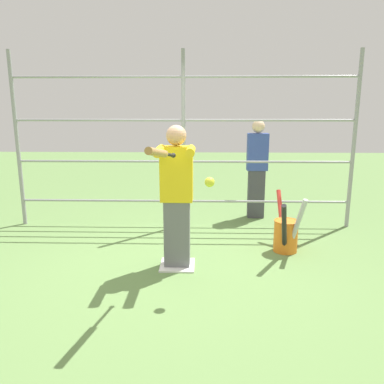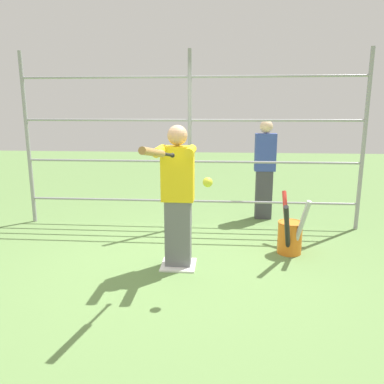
{
  "view_description": "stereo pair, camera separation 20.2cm",
  "coord_description": "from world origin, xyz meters",
  "px_view_note": "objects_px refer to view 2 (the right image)",
  "views": [
    {
      "loc": [
        -0.29,
        4.11,
        1.8
      ],
      "look_at": [
        -0.18,
        0.23,
        0.95
      ],
      "focal_mm": 35.0,
      "sensor_mm": 36.0,
      "label": 1
    },
    {
      "loc": [
        -0.49,
        4.1,
        1.8
      ],
      "look_at": [
        -0.18,
        0.23,
        0.95
      ],
      "focal_mm": 35.0,
      "sensor_mm": 36.0,
      "label": 2
    }
  ],
  "objects_px": {
    "softball_in_flight": "(208,182)",
    "bystander_behind_fence": "(265,168)",
    "baseball_bat_swinging": "(156,153)",
    "batter": "(178,193)",
    "bat_bucket": "(290,235)"
  },
  "relations": [
    {
      "from": "softball_in_flight",
      "to": "bat_bucket",
      "type": "distance_m",
      "value": 1.73
    },
    {
      "from": "bat_bucket",
      "to": "softball_in_flight",
      "type": "bearing_deg",
      "value": 47.17
    },
    {
      "from": "softball_in_flight",
      "to": "bat_bucket",
      "type": "relative_size",
      "value": 0.09
    },
    {
      "from": "baseball_bat_swinging",
      "to": "bat_bucket",
      "type": "height_order",
      "value": "baseball_bat_swinging"
    },
    {
      "from": "softball_in_flight",
      "to": "bat_bucket",
      "type": "xyz_separation_m",
      "value": [
        -1.01,
        -1.09,
        -0.88
      ]
    },
    {
      "from": "bystander_behind_fence",
      "to": "batter",
      "type": "bearing_deg",
      "value": 60.34
    },
    {
      "from": "bat_bucket",
      "to": "bystander_behind_fence",
      "type": "relative_size",
      "value": 0.67
    },
    {
      "from": "baseball_bat_swinging",
      "to": "bystander_behind_fence",
      "type": "xyz_separation_m",
      "value": [
        -1.28,
        -3.02,
        -0.59
      ]
    },
    {
      "from": "batter",
      "to": "bystander_behind_fence",
      "type": "xyz_separation_m",
      "value": [
        -1.2,
        -2.11,
        -0.03
      ]
    },
    {
      "from": "batter",
      "to": "baseball_bat_swinging",
      "type": "xyz_separation_m",
      "value": [
        0.08,
        0.91,
        0.55
      ]
    },
    {
      "from": "batter",
      "to": "softball_in_flight",
      "type": "bearing_deg",
      "value": 122.16
    },
    {
      "from": "baseball_bat_swinging",
      "to": "batter",
      "type": "bearing_deg",
      "value": -95.03
    },
    {
      "from": "baseball_bat_swinging",
      "to": "bystander_behind_fence",
      "type": "relative_size",
      "value": 0.51
    },
    {
      "from": "batter",
      "to": "bat_bucket",
      "type": "height_order",
      "value": "batter"
    },
    {
      "from": "softball_in_flight",
      "to": "bystander_behind_fence",
      "type": "relative_size",
      "value": 0.06
    }
  ]
}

